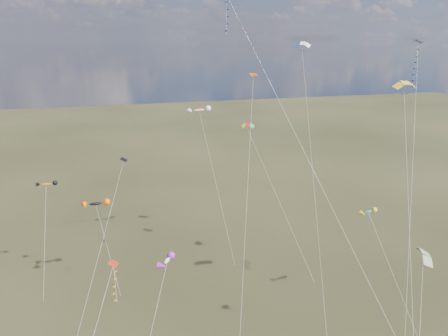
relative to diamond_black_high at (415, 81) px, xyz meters
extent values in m
cube|color=black|center=(0.80, 1.26, 4.82)|extent=(1.43, 1.40, 0.45)
cylinder|color=silver|center=(-5.60, -8.84, -12.58)|extent=(12.83, 20.24, 34.82)
cylinder|color=silver|center=(-18.63, -13.42, -10.04)|extent=(12.31, 30.74, 39.90)
cube|color=black|center=(-37.17, 7.94, -10.05)|extent=(1.10, 1.14, 0.41)
cylinder|color=silver|center=(-41.03, 2.33, -20.02)|extent=(7.74, 11.24, 19.95)
cube|color=#A02113|center=(-39.01, -10.83, -14.34)|extent=(1.13, 1.15, 0.32)
cube|color=#E83D00|center=(-18.97, 8.89, 0.44)|extent=(0.98, 0.94, 0.32)
cylinder|color=silver|center=(-22.45, 0.40, -14.77)|extent=(7.00, 17.00, 30.44)
cylinder|color=silver|center=(-8.37, -12.66, -14.95)|extent=(9.41, 19.53, 30.09)
cylinder|color=silver|center=(-11.63, 3.54, -12.76)|extent=(6.21, 24.26, 34.46)
cylinder|color=silver|center=(-14.05, 8.94, -18.96)|extent=(6.69, 13.15, 22.07)
cube|color=#332316|center=(-10.72, 2.38, -29.93)|extent=(0.10, 0.10, 0.12)
ellipsoid|color=black|center=(-41.66, 13.38, -18.11)|extent=(3.64, 1.33, 1.10)
cylinder|color=silver|center=(-40.39, 9.88, -24.05)|extent=(2.58, 7.03, 11.89)
cube|color=#332316|center=(-39.11, 6.37, -29.93)|extent=(0.10, 0.10, 0.12)
ellipsoid|color=#C96504|center=(-48.83, 17.66, -15.87)|extent=(3.02, 1.17, 0.91)
cylinder|color=silver|center=(-49.24, 12.82, -22.93)|extent=(0.85, 9.69, 14.13)
cube|color=#332316|center=(-49.65, 7.98, -29.93)|extent=(0.10, 0.10, 0.12)
ellipsoid|color=silver|center=(-33.93, -9.02, -15.89)|extent=(1.84, 2.22, 0.85)
ellipsoid|color=red|center=(-23.95, 21.99, -6.39)|extent=(3.76, 1.73, 1.14)
cylinder|color=silver|center=(-22.50, 15.87, -18.19)|extent=(2.93, 12.28, 23.61)
cube|color=#332316|center=(-21.06, 9.74, -29.93)|extent=(0.10, 0.10, 0.12)
ellipsoid|color=#1666B1|center=(-5.88, -1.87, -17.01)|extent=(2.44, 1.27, 0.79)
cylinder|color=silver|center=(-5.33, -7.68, -23.50)|extent=(1.13, 11.63, 12.99)
camera|label=1|loc=(-37.63, -44.24, 5.17)|focal=32.00mm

